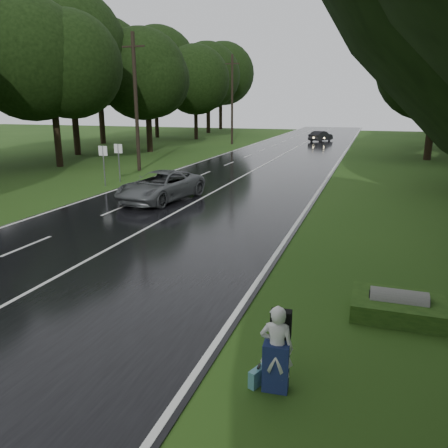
{
  "coord_description": "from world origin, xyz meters",
  "views": [
    {
      "loc": [
        8.71,
        -10.34,
        5.08
      ],
      "look_at": [
        4.08,
        3.48,
        1.1
      ],
      "focal_mm": 35.66,
      "sensor_mm": 36.0,
      "label": 1
    }
  ],
  "objects": [
    {
      "name": "tree_right_e",
      "position": [
        13.43,
        34.67,
        0.0
      ],
      "size": [
        8.99,
        8.99,
        14.05
      ],
      "primitive_type": null,
      "color": "black",
      "rests_on": "ground"
    },
    {
      "name": "tree_right_f",
      "position": [
        16.31,
        45.56,
        0.0
      ],
      "size": [
        8.89,
        8.89,
        13.9
      ],
      "primitive_type": null,
      "color": "black",
      "rests_on": "ground"
    },
    {
      "name": "utility_pole_mid",
      "position": [
        -8.5,
        20.28,
        0.0
      ],
      "size": [
        1.8,
        0.28,
        10.04
      ],
      "primitive_type": null,
      "color": "black",
      "rests_on": "ground"
    },
    {
      "name": "tree_left_d",
      "position": [
        -15.79,
        20.14,
        0.0
      ],
      "size": [
        9.25,
        9.25,
        14.45
      ],
      "primitive_type": null,
      "color": "black",
      "rests_on": "ground"
    },
    {
      "name": "road_sign_a",
      "position": [
        -7.2,
        13.55,
        0.0
      ],
      "size": [
        0.6,
        0.1,
        2.52
      ],
      "primitive_type": null,
      "color": "white",
      "rests_on": "ground"
    },
    {
      "name": "far_car",
      "position": [
        1.72,
        51.93,
        0.73
      ],
      "size": [
        3.0,
        4.43,
        1.38
      ],
      "primitive_type": "imported",
      "rotation": [
        0.0,
        0.0,
        2.74
      ],
      "color": "black",
      "rests_on": "road"
    },
    {
      "name": "grey_car",
      "position": [
        -1.88,
        10.69,
        0.81
      ],
      "size": [
        3.45,
        5.9,
        1.54
      ],
      "primitive_type": "imported",
      "rotation": [
        0.0,
        0.0,
        6.12
      ],
      "color": "#4F5355",
      "rests_on": "road"
    },
    {
      "name": "road_sign_b",
      "position": [
        -7.2,
        15.31,
        0.0
      ],
      "size": [
        0.6,
        0.1,
        2.49
      ],
      "primitive_type": null,
      "color": "white",
      "rests_on": "ground"
    },
    {
      "name": "utility_pole_far",
      "position": [
        -8.5,
        44.23,
        0.0
      ],
      "size": [
        1.8,
        0.28,
        10.76
      ],
      "primitive_type": null,
      "color": "black",
      "rests_on": "ground"
    },
    {
      "name": "road",
      "position": [
        0.0,
        20.0,
        0.02
      ],
      "size": [
        12.0,
        140.0,
        0.04
      ],
      "primitive_type": "cube",
      "color": "black",
      "rests_on": "ground"
    },
    {
      "name": "tree_left_e",
      "position": [
        -14.13,
        32.81,
        0.0
      ],
      "size": [
        8.58,
        8.58,
        13.4
      ],
      "primitive_type": null,
      "color": "black",
      "rests_on": "ground"
    },
    {
      "name": "suitcase",
      "position": [
        7.03,
        -3.28,
        0.17
      ],
      "size": [
        0.31,
        0.5,
        0.34
      ],
      "primitive_type": "cube",
      "rotation": [
        0.0,
        0.0,
        5.89
      ],
      "color": "teal",
      "rests_on": "ground"
    },
    {
      "name": "ground",
      "position": [
        0.0,
        0.0,
        0.0
      ],
      "size": [
        160.0,
        160.0,
        0.0
      ],
      "primitive_type": "plane",
      "color": "#274815",
      "rests_on": "ground"
    },
    {
      "name": "lane_center",
      "position": [
        0.0,
        20.0,
        0.04
      ],
      "size": [
        0.12,
        140.0,
        0.01
      ],
      "primitive_type": "cube",
      "color": "silver",
      "rests_on": "road"
    },
    {
      "name": "tree_left_f",
      "position": [
        -15.88,
        50.4,
        0.0
      ],
      "size": [
        8.88,
        8.88,
        13.88
      ],
      "primitive_type": null,
      "color": "black",
      "rests_on": "ground"
    },
    {
      "name": "culvert",
      "position": [
        9.59,
        0.52,
        0.0
      ],
      "size": [
        1.35,
        0.67,
        0.67
      ],
      "primitive_type": "cylinder",
      "rotation": [
        0.0,
        1.57,
        0.0
      ],
      "color": "slate",
      "rests_on": "ground"
    },
    {
      "name": "hitchhiker",
      "position": [
        7.36,
        -3.32,
        0.77
      ],
      "size": [
        0.64,
        0.58,
        1.67
      ],
      "color": "silver",
      "rests_on": "ground"
    }
  ]
}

